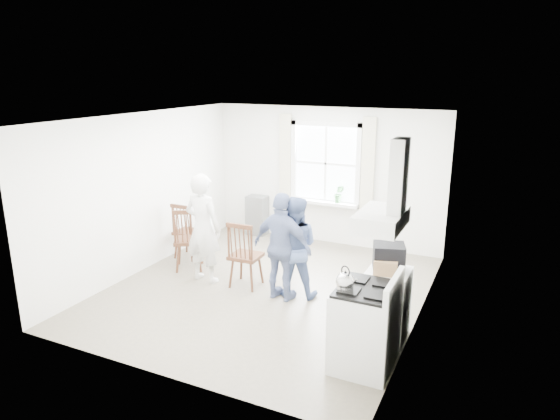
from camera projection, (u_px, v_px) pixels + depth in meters
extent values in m
cube|color=#786E5C|center=(267.00, 290.00, 7.64)|extent=(4.62, 5.12, 0.02)
cube|color=white|center=(326.00, 176.00, 9.48)|extent=(4.62, 0.04, 2.64)
cube|color=white|center=(155.00, 266.00, 5.09)|extent=(4.62, 0.04, 2.64)
cube|color=white|center=(144.00, 192.00, 8.23)|extent=(0.04, 5.12, 2.64)
cube|color=white|center=(425.00, 228.00, 6.35)|extent=(0.04, 5.12, 2.64)
cube|color=white|center=(266.00, 117.00, 6.94)|extent=(4.62, 5.12, 0.02)
cube|color=white|center=(326.00, 163.00, 9.39)|extent=(1.20, 0.02, 1.40)
cube|color=white|center=(326.00, 124.00, 9.16)|extent=(1.38, 0.09, 0.09)
cube|color=white|center=(324.00, 202.00, 9.56)|extent=(1.38, 0.09, 0.09)
cube|color=white|center=(294.00, 161.00, 9.63)|extent=(0.09, 0.09, 1.58)
cube|color=white|center=(359.00, 166.00, 9.09)|extent=(0.09, 0.09, 1.58)
cube|color=white|center=(323.00, 202.00, 9.49)|extent=(1.38, 0.24, 0.06)
cube|color=beige|center=(285.00, 158.00, 9.67)|extent=(0.24, 0.05, 1.70)
cube|color=beige|center=(368.00, 165.00, 9.00)|extent=(0.24, 0.05, 1.70)
cube|color=white|center=(381.00, 219.00, 5.16)|extent=(0.45, 0.76, 0.18)
cube|color=white|center=(399.00, 176.00, 4.98)|extent=(0.14, 0.30, 0.76)
cube|color=slate|center=(257.00, 215.00, 10.14)|extent=(0.40, 0.30, 0.80)
cube|color=silver|center=(365.00, 328.00, 5.55)|extent=(0.65, 0.76, 0.92)
cube|color=black|center=(367.00, 289.00, 5.43)|extent=(0.61, 0.72, 0.03)
cube|color=silver|center=(394.00, 287.00, 5.28)|extent=(0.06, 0.76, 0.20)
cylinder|color=silver|center=(336.00, 303.00, 5.63)|extent=(0.02, 0.61, 0.02)
sphere|color=silver|center=(345.00, 281.00, 5.34)|extent=(0.20, 0.20, 0.20)
cylinder|color=silver|center=(345.00, 287.00, 5.35)|extent=(0.18, 0.18, 0.04)
torus|color=black|center=(346.00, 271.00, 5.30)|extent=(0.12, 0.07, 0.13)
cube|color=white|center=(387.00, 305.00, 6.13)|extent=(0.50, 0.55, 0.90)
cube|color=black|center=(388.00, 263.00, 6.02)|extent=(0.45, 0.42, 0.17)
cube|color=black|center=(389.00, 250.00, 5.97)|extent=(0.45, 0.42, 0.15)
cube|color=#AC8153|center=(386.00, 267.00, 5.89)|extent=(0.29, 0.22, 0.17)
cube|color=#432415|center=(188.00, 232.00, 8.87)|extent=(0.43, 0.41, 0.05)
cube|color=#432415|center=(181.00, 220.00, 8.63)|extent=(0.41, 0.06, 0.55)
cylinder|color=#432415|center=(189.00, 245.00, 8.93)|extent=(0.04, 0.04, 0.44)
cube|color=#432415|center=(246.00, 256.00, 7.66)|extent=(0.46, 0.44, 0.05)
cube|color=#432415|center=(240.00, 242.00, 7.41)|extent=(0.43, 0.08, 0.58)
cylinder|color=#432415|center=(246.00, 271.00, 7.72)|extent=(0.04, 0.04, 0.46)
cube|color=#432415|center=(189.00, 241.00, 8.34)|extent=(0.62, 0.61, 0.05)
cube|color=#432415|center=(187.00, 227.00, 8.07)|extent=(0.41, 0.28, 0.59)
cylinder|color=#432415|center=(189.00, 255.00, 8.40)|extent=(0.04, 0.04, 0.47)
imported|color=white|center=(203.00, 228.00, 7.74)|extent=(0.68, 0.68, 1.74)
imported|color=#4E6292|center=(294.00, 247.00, 7.25)|extent=(0.90, 0.90, 1.51)
imported|color=navy|center=(282.00, 247.00, 7.13)|extent=(1.04, 1.04, 1.59)
imported|color=#2E6830|center=(339.00, 194.00, 9.29)|extent=(0.22, 0.22, 0.34)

